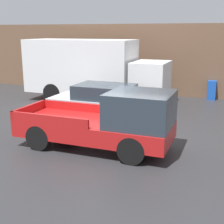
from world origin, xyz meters
TOP-DOWN VIEW (x-y plane):
  - ground_plane at (0.00, 0.00)m, footprint 60.00×60.00m
  - building_wall at (0.00, 8.74)m, footprint 28.00×0.15m
  - pickup_truck at (-0.26, -0.76)m, footprint 5.09×2.01m
  - car at (-1.86, 2.55)m, footprint 4.50×2.01m
  - delivery_truck at (-3.88, 5.69)m, footprint 7.72×2.48m
  - newspaper_box at (2.33, 8.42)m, footprint 0.45×0.40m

SIDE VIEW (x-z plane):
  - ground_plane at x=0.00m, z-range 0.00..0.00m
  - newspaper_box at x=2.33m, z-range 0.00..1.07m
  - car at x=-1.86m, z-range 0.01..1.54m
  - pickup_truck at x=-0.26m, z-range -0.05..1.93m
  - delivery_truck at x=-3.88m, z-range 0.13..3.46m
  - building_wall at x=0.00m, z-range 0.00..4.18m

